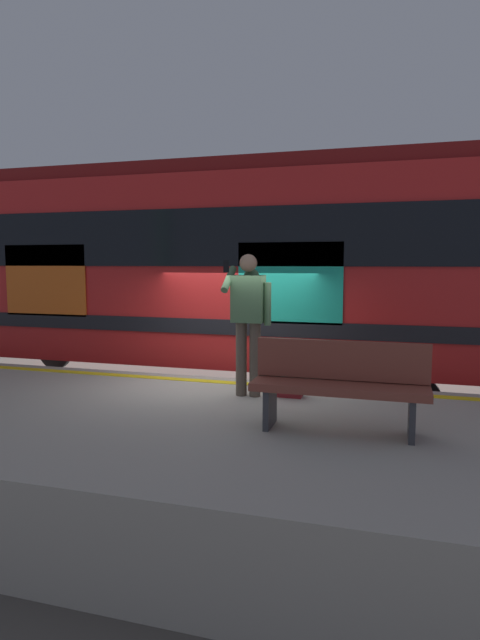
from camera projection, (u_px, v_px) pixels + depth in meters
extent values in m
plane|color=#4C4742|center=(227.00, 441.00, 7.84)|extent=(24.13, 24.13, 0.00)
cube|color=#9E998E|center=(173.00, 457.00, 5.89)|extent=(15.90, 3.98, 0.97)
cube|color=yellow|center=(221.00, 382.00, 7.45)|extent=(15.58, 0.16, 0.01)
cube|color=slate|center=(251.00, 412.00, 9.10)|extent=(20.67, 0.08, 0.16)
cube|color=slate|center=(269.00, 392.00, 10.47)|extent=(20.67, 0.08, 0.16)
cube|color=red|center=(193.00, 271.00, 9.89)|extent=(12.25, 3.00, 3.11)
cube|color=maroon|center=(192.00, 180.00, 9.71)|extent=(12.01, 2.76, 0.24)
cube|color=black|center=(158.00, 238.00, 8.39)|extent=(11.64, 0.03, 0.90)
cube|color=black|center=(159.00, 325.00, 8.54)|extent=(11.64, 0.03, 0.24)
cube|color=#19A58C|center=(289.00, 283.00, 7.86)|extent=(1.59, 0.02, 1.22)
cube|color=#D85919|center=(45.00, 280.00, 9.06)|extent=(1.59, 0.02, 1.22)
cylinder|color=black|center=(55.00, 351.00, 12.37)|extent=(0.84, 0.12, 0.84)
cylinder|color=black|center=(413.00, 402.00, 7.84)|extent=(0.84, 0.12, 0.84)
cylinder|color=black|center=(409.00, 371.00, 10.13)|extent=(0.84, 0.12, 0.84)
cylinder|color=brown|center=(255.00, 360.00, 6.63)|extent=(0.14, 0.14, 0.95)
cylinder|color=brown|center=(241.00, 359.00, 6.68)|extent=(0.14, 0.14, 0.95)
cube|color=#4C724C|center=(248.00, 299.00, 6.57)|extent=(0.40, 0.24, 0.59)
sphere|color=#4C724C|center=(252.00, 276.00, 6.69)|extent=(0.20, 0.20, 0.20)
sphere|color=tan|center=(248.00, 263.00, 6.52)|extent=(0.22, 0.22, 0.22)
cylinder|color=#4C724C|center=(268.00, 304.00, 6.51)|extent=(0.09, 0.09, 0.53)
cylinder|color=#4C724C|center=(229.00, 279.00, 6.53)|extent=(0.09, 0.42, 0.33)
cube|color=black|center=(226.00, 266.00, 6.42)|extent=(0.07, 0.02, 0.15)
cube|color=maroon|center=(289.00, 385.00, 6.65)|extent=(0.33, 0.19, 0.30)
torus|color=maroon|center=(289.00, 369.00, 6.63)|extent=(0.30, 0.30, 0.02)
cube|color=brown|center=(339.00, 388.00, 5.21)|extent=(1.75, 0.44, 0.08)
cube|color=brown|center=(341.00, 360.00, 5.36)|extent=(1.75, 0.06, 0.40)
cube|color=#333338|center=(412.00, 416.00, 5.04)|extent=(0.06, 0.40, 0.45)
cube|color=#333338|center=(270.00, 405.00, 5.43)|extent=(0.06, 0.40, 0.45)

